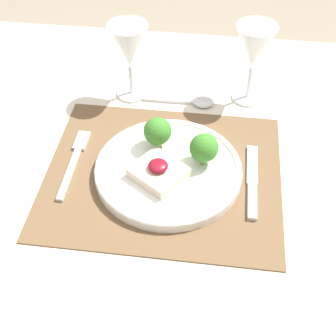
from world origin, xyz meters
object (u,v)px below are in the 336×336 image
Objects in this scene: spoon at (193,102)px; wine_glass_near at (254,50)px; wine_glass_far at (129,49)px; fork at (75,159)px; knife at (252,185)px; dinner_plate at (169,167)px.

wine_glass_near is at bearing 15.54° from spoon.
wine_glass_far is at bearing -176.07° from wine_glass_near.
fork is 1.00× the size of knife.
knife is 0.26m from spoon.
wine_glass_far is (-0.26, 0.25, 0.11)m from knife.
wine_glass_far reaches higher than knife.
spoon is at bearing -163.43° from wine_glass_near.
dinner_plate is at bearing -97.82° from spoon.
wine_glass_near is (-0.01, 0.27, 0.11)m from knife.
wine_glass_near is at bearing 60.78° from dinner_plate.
knife is 1.08× the size of wine_glass_far.
fork is 1.09× the size of spoon.
wine_glass_near is (0.32, 0.24, 0.11)m from fork.
wine_glass_near is at bearing 36.44° from fork.
wine_glass_far is (0.07, 0.22, 0.11)m from fork.
knife is at bearing -62.25° from spoon.
knife is at bearing -4.74° from dinner_plate.
wine_glass_near reaches higher than dinner_plate.
fork is at bearing 176.67° from knife.
wine_glass_near is 0.25m from wine_glass_far.
fork is at bearing 175.62° from dinner_plate.
fork is 0.26m from wine_glass_far.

